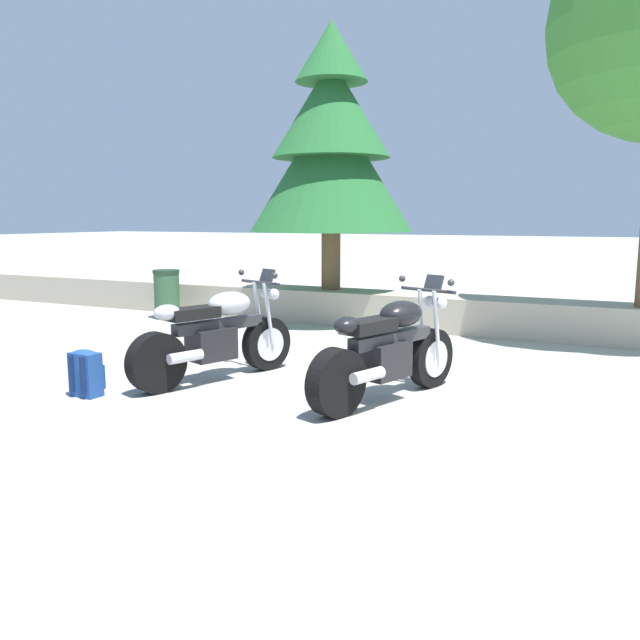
% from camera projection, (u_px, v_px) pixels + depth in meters
% --- Properties ---
extents(ground_plane, '(120.00, 120.00, 0.00)m').
position_uv_depth(ground_plane, '(512.00, 442.00, 5.09)').
color(ground_plane, '#A3A099').
extents(stone_wall, '(36.00, 0.80, 0.55)m').
position_uv_depth(stone_wall, '(569.00, 321.00, 9.31)').
color(stone_wall, '#A89E89').
rests_on(stone_wall, ground).
extents(motorcycle_silver_near_left, '(0.97, 1.99, 1.18)m').
position_uv_depth(motorcycle_silver_near_left, '(217.00, 336.00, 6.97)').
color(motorcycle_silver_near_left, black).
rests_on(motorcycle_silver_near_left, ground).
extents(motorcycle_black_centre, '(0.94, 2.00, 1.18)m').
position_uv_depth(motorcycle_black_centre, '(389.00, 351.00, 6.20)').
color(motorcycle_black_centre, black).
rests_on(motorcycle_black_centre, ground).
extents(rider_backpack, '(0.31, 0.28, 0.47)m').
position_uv_depth(rider_backpack, '(86.00, 372.00, 6.38)').
color(rider_backpack, navy).
rests_on(rider_backpack, ground).
extents(pine_tree_far_left, '(2.72, 2.72, 4.36)m').
position_uv_depth(pine_tree_far_left, '(331.00, 145.00, 10.60)').
color(pine_tree_far_left, brown).
rests_on(pine_tree_far_left, stone_wall).
extents(trash_bin, '(0.46, 0.46, 0.86)m').
position_uv_depth(trash_bin, '(167.00, 294.00, 11.27)').
color(trash_bin, '#335638').
rests_on(trash_bin, ground).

